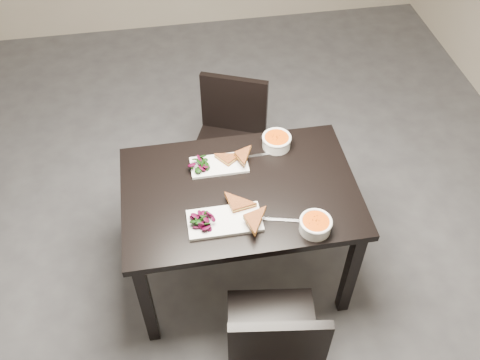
# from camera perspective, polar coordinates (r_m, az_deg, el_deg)

# --- Properties ---
(ground) EXTENTS (5.00, 5.00, 0.00)m
(ground) POSITION_cam_1_polar(r_m,az_deg,el_deg) (3.45, -4.96, -5.22)
(ground) COLOR #47474C
(ground) RESTS_ON ground
(table) EXTENTS (1.20, 0.80, 0.75)m
(table) POSITION_cam_1_polar(r_m,az_deg,el_deg) (2.73, -0.00, -2.39)
(table) COLOR black
(table) RESTS_ON ground
(chair_near) EXTENTS (0.47, 0.47, 0.85)m
(chair_near) POSITION_cam_1_polar(r_m,az_deg,el_deg) (2.50, 3.75, -17.08)
(chair_near) COLOR black
(chair_near) RESTS_ON ground
(chair_far) EXTENTS (0.55, 0.55, 0.85)m
(chair_far) POSITION_cam_1_polar(r_m,az_deg,el_deg) (3.33, -1.08, 4.88)
(chair_far) COLOR black
(chair_far) RESTS_ON ground
(plate_near) EXTENTS (0.36, 0.18, 0.02)m
(plate_near) POSITION_cam_1_polar(r_m,az_deg,el_deg) (2.52, -1.69, -4.47)
(plate_near) COLOR white
(plate_near) RESTS_ON table
(sandwich_near) EXTENTS (0.20, 0.16, 0.06)m
(sandwich_near) POSITION_cam_1_polar(r_m,az_deg,el_deg) (2.50, -0.28, -3.47)
(sandwich_near) COLOR #95471F
(sandwich_near) RESTS_ON plate_near
(salad_near) EXTENTS (0.11, 0.10, 0.05)m
(salad_near) POSITION_cam_1_polar(r_m,az_deg,el_deg) (2.48, -3.99, -4.29)
(salad_near) COLOR black
(salad_near) RESTS_ON plate_near
(soup_bowl_near) EXTENTS (0.16, 0.16, 0.07)m
(soup_bowl_near) POSITION_cam_1_polar(r_m,az_deg,el_deg) (2.49, 8.23, -4.80)
(soup_bowl_near) COLOR white
(soup_bowl_near) RESTS_ON table
(cutlery_near) EXTENTS (0.18, 0.06, 0.00)m
(cutlery_near) POSITION_cam_1_polar(r_m,az_deg,el_deg) (2.54, 4.42, -4.35)
(cutlery_near) COLOR silver
(cutlery_near) RESTS_ON table
(plate_far) EXTENTS (0.30, 0.15, 0.02)m
(plate_far) POSITION_cam_1_polar(r_m,az_deg,el_deg) (2.76, -2.29, 1.65)
(plate_far) COLOR white
(plate_far) RESTS_ON table
(sandwich_far) EXTENTS (0.19, 0.18, 0.05)m
(sandwich_far) POSITION_cam_1_polar(r_m,az_deg,el_deg) (2.74, -0.92, 2.06)
(sandwich_far) COLOR #95471F
(sandwich_far) RESTS_ON plate_far
(salad_far) EXTENTS (0.09, 0.08, 0.04)m
(salad_far) POSITION_cam_1_polar(r_m,az_deg,el_deg) (2.74, -4.38, 1.81)
(salad_far) COLOR black
(salad_far) RESTS_ON plate_far
(soup_bowl_far) EXTENTS (0.16, 0.16, 0.07)m
(soup_bowl_far) POSITION_cam_1_polar(r_m,az_deg,el_deg) (2.85, 4.01, 4.29)
(soup_bowl_far) COLOR white
(soup_bowl_far) RESTS_ON table
(cutlery_far) EXTENTS (0.18, 0.02, 0.00)m
(cutlery_far) POSITION_cam_1_polar(r_m,az_deg,el_deg) (2.82, 1.63, 2.66)
(cutlery_far) COLOR silver
(cutlery_far) RESTS_ON table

